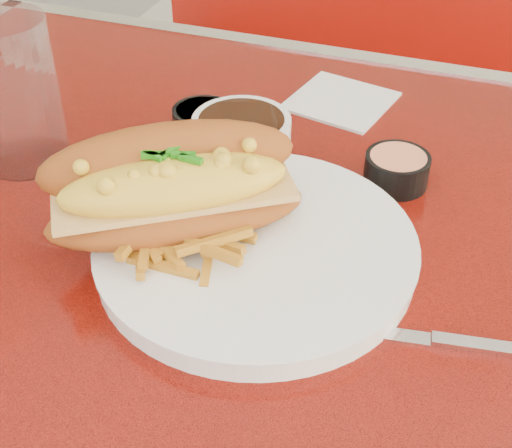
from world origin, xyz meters
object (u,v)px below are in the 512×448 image
(mac_hoagie, at_px, (173,186))
(knife, at_px, (420,338))
(water_tumbler, at_px, (14,93))
(dinner_plate, at_px, (256,249))
(diner_table, at_px, (293,350))
(booth_bench_far, at_px, (399,186))
(gravy_ramekin, at_px, (242,141))
(fork, at_px, (287,199))
(sauce_cup_right, at_px, (397,169))
(sauce_cup_left, at_px, (203,121))

(mac_hoagie, xyz_separation_m, knife, (0.23, -0.05, -0.06))
(water_tumbler, bearing_deg, dinner_plate, -14.06)
(diner_table, relative_size, booth_bench_far, 1.03)
(diner_table, relative_size, water_tumbler, 7.77)
(diner_table, xyz_separation_m, gravy_ramekin, (-0.09, 0.09, 0.19))
(fork, bearing_deg, gravy_ramekin, 18.71)
(knife, bearing_deg, diner_table, 135.70)
(booth_bench_far, xyz_separation_m, water_tumbler, (-0.32, -0.78, 0.56))
(booth_bench_far, bearing_deg, water_tumbler, -111.96)
(mac_hoagie, height_order, sauce_cup_right, mac_hoagie)
(sauce_cup_right, bearing_deg, sauce_cup_left, 174.88)
(dinner_plate, height_order, sauce_cup_left, sauce_cup_left)
(mac_hoagie, height_order, gravy_ramekin, mac_hoagie)
(gravy_ramekin, distance_m, knife, 0.29)
(sauce_cup_left, height_order, sauce_cup_right, sauce_cup_left)
(booth_bench_far, bearing_deg, sauce_cup_left, -102.94)
(diner_table, bearing_deg, knife, -35.79)
(gravy_ramekin, bearing_deg, sauce_cup_left, 145.88)
(mac_hoagie, relative_size, sauce_cup_right, 3.20)
(diner_table, distance_m, sauce_cup_left, 0.27)
(dinner_plate, relative_size, sauce_cup_left, 3.79)
(diner_table, xyz_separation_m, sauce_cup_left, (-0.16, 0.14, 0.18))
(gravy_ramekin, bearing_deg, knife, -40.01)
(booth_bench_far, relative_size, dinner_plate, 4.07)
(water_tumbler, bearing_deg, knife, -15.16)
(water_tumbler, bearing_deg, booth_bench_far, 68.04)
(dinner_plate, relative_size, sauce_cup_right, 3.72)
(dinner_plate, xyz_separation_m, water_tumbler, (-0.29, 0.07, 0.07))
(fork, height_order, water_tumbler, water_tumbler)
(dinner_plate, distance_m, gravy_ramekin, 0.15)
(booth_bench_far, relative_size, gravy_ramekin, 11.52)
(booth_bench_far, xyz_separation_m, sauce_cup_right, (0.07, -0.70, 0.50))
(diner_table, height_order, sauce_cup_left, sauce_cup_left)
(sauce_cup_right, relative_size, knife, 0.44)
(sauce_cup_right, xyz_separation_m, knife, (0.06, -0.21, -0.02))
(gravy_ramekin, bearing_deg, booth_bench_far, 82.70)
(knife, bearing_deg, sauce_cup_right, 97.88)
(dinner_plate, distance_m, sauce_cup_right, 0.19)
(fork, relative_size, sauce_cup_left, 1.97)
(booth_bench_far, xyz_separation_m, dinner_plate, (-0.03, -0.86, 0.49))
(booth_bench_far, height_order, dinner_plate, booth_bench_far)
(booth_bench_far, bearing_deg, fork, -91.41)
(mac_hoagie, relative_size, water_tumbler, 1.61)
(mac_hoagie, relative_size, sauce_cup_left, 3.26)
(booth_bench_far, distance_m, sauce_cup_left, 0.86)
(knife, bearing_deg, dinner_plate, 154.32)
(gravy_ramekin, bearing_deg, mac_hoagie, -94.44)
(diner_table, xyz_separation_m, booth_bench_far, (0.00, 0.81, -0.32))
(gravy_ramekin, bearing_deg, sauce_cup_right, 7.98)
(sauce_cup_right, distance_m, knife, 0.22)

